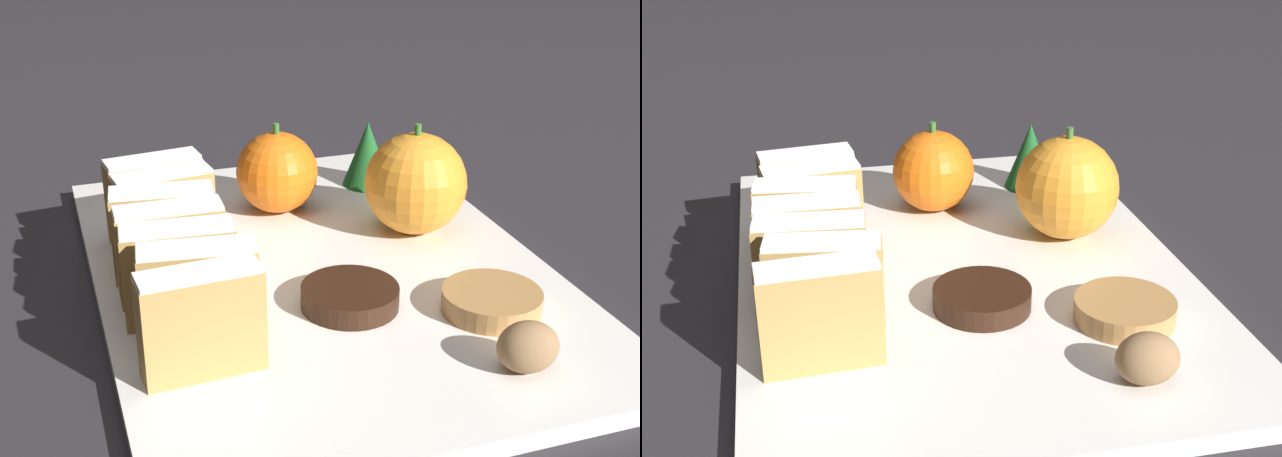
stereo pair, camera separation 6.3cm
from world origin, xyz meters
TOP-DOWN VIEW (x-y plane):
  - ground_plane at (0.00, 0.00)m, footprint 6.00×6.00m
  - serving_platter at (0.00, 0.00)m, footprint 0.31×0.44m
  - stollen_slice_front at (-0.11, -0.11)m, footprint 0.07×0.03m
  - stollen_slice_second at (-0.10, -0.07)m, footprint 0.07×0.03m
  - stollen_slice_third at (-0.11, -0.04)m, footprint 0.07×0.03m
  - stollen_slice_fourth at (-0.11, -0.01)m, footprint 0.07×0.03m
  - stollen_slice_fifth at (-0.11, 0.02)m, footprint 0.07×0.03m
  - stollen_slice_sixth at (-0.10, 0.05)m, footprint 0.07×0.03m
  - stollen_slice_back at (-0.10, 0.09)m, footprint 0.07×0.03m
  - orange_near at (0.09, 0.04)m, footprint 0.08×0.08m
  - orange_far at (-0.00, 0.11)m, footprint 0.07×0.07m
  - walnut at (0.07, -0.16)m, footprint 0.04×0.03m
  - chocolate_cookie at (0.00, -0.06)m, footprint 0.06×0.06m
  - gingerbread_cookie at (0.09, -0.10)m, footprint 0.07×0.07m
  - evergreen_sprig at (0.09, 0.14)m, footprint 0.04×0.04m

SIDE VIEW (x-z plane):
  - ground_plane at x=0.00m, z-range 0.00..0.00m
  - serving_platter at x=0.00m, z-range 0.00..0.01m
  - chocolate_cookie at x=0.00m, z-range 0.01..0.03m
  - gingerbread_cookie at x=0.09m, z-range 0.01..0.03m
  - walnut at x=0.07m, z-range 0.01..0.04m
  - evergreen_sprig at x=0.09m, z-range 0.01..0.07m
  - stollen_slice_front at x=-0.11m, z-range 0.01..0.08m
  - stollen_slice_second at x=-0.10m, z-range 0.01..0.08m
  - stollen_slice_third at x=-0.11m, z-range 0.01..0.08m
  - stollen_slice_fourth at x=-0.11m, z-range 0.01..0.08m
  - stollen_slice_fifth at x=-0.11m, z-range 0.01..0.08m
  - stollen_slice_sixth at x=-0.10m, z-range 0.01..0.08m
  - stollen_slice_back at x=-0.10m, z-range 0.01..0.08m
  - orange_far at x=0.00m, z-range 0.01..0.08m
  - orange_near at x=0.09m, z-range 0.01..0.09m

